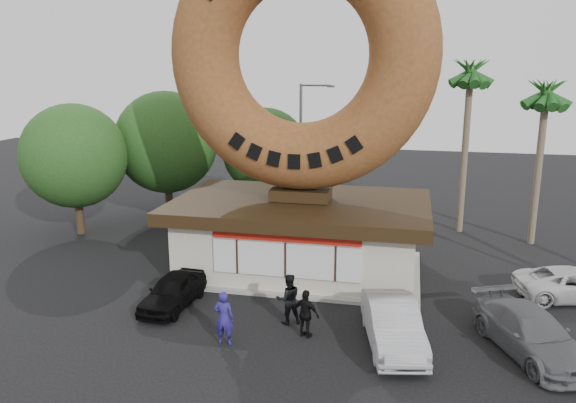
{
  "coord_description": "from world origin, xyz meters",
  "views": [
    {
      "loc": [
        4.65,
        -17.61,
        9.1
      ],
      "look_at": [
        -0.14,
        4.0,
        3.69
      ],
      "focal_mm": 35.0,
      "sensor_mm": 36.0,
      "label": 1
    }
  ],
  "objects_px": {
    "person_right": "(306,314)",
    "car_silver": "(393,324)",
    "donut_shop": "(301,233)",
    "giant_donut": "(302,55)",
    "person_left": "(224,318)",
    "car_white": "(575,284)",
    "car_grey": "(531,333)",
    "street_lamp": "(303,142)",
    "person_center": "(288,299)",
    "car_black": "(173,291)"
  },
  "relations": [
    {
      "from": "car_silver",
      "to": "person_center",
      "type": "bearing_deg",
      "value": 154.98
    },
    {
      "from": "car_white",
      "to": "person_right",
      "type": "bearing_deg",
      "value": 107.83
    },
    {
      "from": "person_right",
      "to": "car_silver",
      "type": "distance_m",
      "value": 2.92
    },
    {
      "from": "person_right",
      "to": "car_white",
      "type": "xyz_separation_m",
      "value": [
        9.83,
        5.45,
        -0.22
      ]
    },
    {
      "from": "giant_donut",
      "to": "street_lamp",
      "type": "xyz_separation_m",
      "value": [
        -1.86,
        10.0,
        -5.0
      ]
    },
    {
      "from": "car_white",
      "to": "person_left",
      "type": "bearing_deg",
      "value": 106.58
    },
    {
      "from": "donut_shop",
      "to": "car_white",
      "type": "height_order",
      "value": "donut_shop"
    },
    {
      "from": "giant_donut",
      "to": "car_white",
      "type": "height_order",
      "value": "giant_donut"
    },
    {
      "from": "giant_donut",
      "to": "person_center",
      "type": "xyz_separation_m",
      "value": [
        0.63,
        -5.35,
        -8.55
      ]
    },
    {
      "from": "car_grey",
      "to": "person_center",
      "type": "bearing_deg",
      "value": 153.55
    },
    {
      "from": "person_center",
      "to": "street_lamp",
      "type": "bearing_deg",
      "value": -104.72
    },
    {
      "from": "car_white",
      "to": "donut_shop",
      "type": "bearing_deg",
      "value": 74.75
    },
    {
      "from": "street_lamp",
      "to": "car_silver",
      "type": "xyz_separation_m",
      "value": [
        6.21,
        -16.21,
        -3.73
      ]
    },
    {
      "from": "car_grey",
      "to": "car_white",
      "type": "distance_m",
      "value": 5.59
    },
    {
      "from": "person_left",
      "to": "car_black",
      "type": "relative_size",
      "value": 0.5
    },
    {
      "from": "street_lamp",
      "to": "car_silver",
      "type": "relative_size",
      "value": 1.75
    },
    {
      "from": "donut_shop",
      "to": "car_silver",
      "type": "xyz_separation_m",
      "value": [
        4.35,
        -6.19,
        -1.01
      ]
    },
    {
      "from": "person_center",
      "to": "car_black",
      "type": "height_order",
      "value": "person_center"
    },
    {
      "from": "giant_donut",
      "to": "person_left",
      "type": "xyz_separation_m",
      "value": [
        -1.13,
        -7.34,
        -8.55
      ]
    },
    {
      "from": "person_left",
      "to": "giant_donut",
      "type": "bearing_deg",
      "value": -100.38
    },
    {
      "from": "person_center",
      "to": "car_grey",
      "type": "relative_size",
      "value": 0.38
    },
    {
      "from": "street_lamp",
      "to": "car_white",
      "type": "bearing_deg",
      "value": -39.5
    },
    {
      "from": "person_right",
      "to": "person_left",
      "type": "bearing_deg",
      "value": 43.31
    },
    {
      "from": "car_grey",
      "to": "street_lamp",
      "type": "bearing_deg",
      "value": 100.5
    },
    {
      "from": "street_lamp",
      "to": "person_right",
      "type": "bearing_deg",
      "value": -78.56
    },
    {
      "from": "street_lamp",
      "to": "car_black",
      "type": "distance_m",
      "value": 15.56
    },
    {
      "from": "person_center",
      "to": "car_silver",
      "type": "distance_m",
      "value": 3.83
    },
    {
      "from": "donut_shop",
      "to": "car_white",
      "type": "xyz_separation_m",
      "value": [
        11.27,
        -0.8,
        -1.14
      ]
    },
    {
      "from": "car_black",
      "to": "car_white",
      "type": "xyz_separation_m",
      "value": [
        15.3,
        4.1,
        -0.0
      ]
    },
    {
      "from": "person_left",
      "to": "car_white",
      "type": "height_order",
      "value": "person_left"
    },
    {
      "from": "person_center",
      "to": "person_right",
      "type": "bearing_deg",
      "value": 107.69
    },
    {
      "from": "street_lamp",
      "to": "car_grey",
      "type": "relative_size",
      "value": 1.64
    },
    {
      "from": "person_center",
      "to": "person_right",
      "type": "height_order",
      "value": "person_center"
    },
    {
      "from": "donut_shop",
      "to": "car_grey",
      "type": "xyz_separation_m",
      "value": [
        8.72,
        -5.78,
        -1.06
      ]
    },
    {
      "from": "car_grey",
      "to": "car_white",
      "type": "height_order",
      "value": "car_grey"
    },
    {
      "from": "person_left",
      "to": "person_right",
      "type": "distance_m",
      "value": 2.78
    },
    {
      "from": "person_left",
      "to": "car_black",
      "type": "height_order",
      "value": "person_left"
    },
    {
      "from": "donut_shop",
      "to": "car_white",
      "type": "distance_m",
      "value": 11.35
    },
    {
      "from": "giant_donut",
      "to": "car_silver",
      "type": "xyz_separation_m",
      "value": [
        4.35,
        -6.21,
        -8.73
      ]
    },
    {
      "from": "street_lamp",
      "to": "person_left",
      "type": "distance_m",
      "value": 17.72
    },
    {
      "from": "car_black",
      "to": "person_left",
      "type": "bearing_deg",
      "value": -36.79
    },
    {
      "from": "person_left",
      "to": "car_white",
      "type": "distance_m",
      "value": 14.01
    },
    {
      "from": "giant_donut",
      "to": "person_center",
      "type": "relative_size",
      "value": 6.1
    },
    {
      "from": "giant_donut",
      "to": "car_black",
      "type": "xyz_separation_m",
      "value": [
        -4.03,
        -4.92,
        -8.85
      ]
    },
    {
      "from": "donut_shop",
      "to": "person_right",
      "type": "relative_size",
      "value": 6.58
    },
    {
      "from": "donut_shop",
      "to": "street_lamp",
      "type": "distance_m",
      "value": 10.54
    },
    {
      "from": "donut_shop",
      "to": "car_silver",
      "type": "relative_size",
      "value": 2.44
    },
    {
      "from": "street_lamp",
      "to": "car_white",
      "type": "height_order",
      "value": "street_lamp"
    },
    {
      "from": "giant_donut",
      "to": "street_lamp",
      "type": "bearing_deg",
      "value": 100.51
    },
    {
      "from": "car_grey",
      "to": "car_white",
      "type": "bearing_deg",
      "value": 39.62
    }
  ]
}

